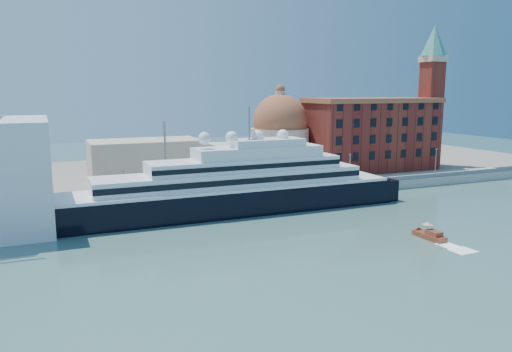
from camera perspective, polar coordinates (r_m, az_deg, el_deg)
name	(u,v)px	position (r m, az deg, el deg)	size (l,w,h in m)	color
ground	(308,235)	(97.85, 6.00, -6.71)	(400.00, 400.00, 0.00)	#3A655F
quay	(243,195)	(127.35, -1.47, -2.20)	(180.00, 10.00, 2.50)	gray
land	(197,172)	(165.53, -6.76, 0.43)	(260.00, 72.00, 2.00)	slate
quay_fence	(250,191)	(122.89, -0.70, -1.76)	(180.00, 0.10, 1.20)	slate
superyacht	(213,193)	(112.54, -4.98, -1.97)	(93.71, 12.99, 28.01)	black
service_barge	(61,227)	(107.08, -21.42, -5.48)	(11.78, 4.75, 2.59)	white
water_taxi	(430,235)	(100.09, 19.27, -6.37)	(2.53, 6.92, 3.25)	maroon
warehouse	(371,134)	(166.47, 13.02, 4.74)	(43.00, 19.00, 23.25)	maroon
campanile	(432,87)	(181.14, 19.43, 9.57)	(8.40, 8.40, 47.00)	maroon
church	(233,147)	(149.94, -2.60, 3.34)	(66.00, 18.00, 25.50)	beige
lamp_posts	(197,166)	(120.12, -6.80, 1.17)	(120.80, 2.40, 18.00)	slate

